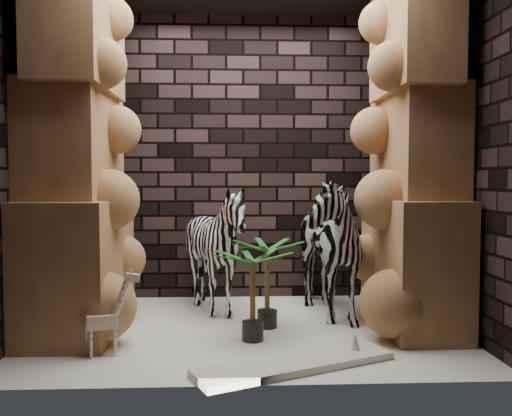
{
  "coord_description": "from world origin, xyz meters",
  "views": [
    {
      "loc": [
        -0.12,
        -4.45,
        1.26
      ],
      "look_at": [
        0.09,
        0.15,
        1.02
      ],
      "focal_mm": 37.35,
      "sensor_mm": 36.0,
      "label": 1
    }
  ],
  "objects_px": {
    "zebra_right": "(317,235)",
    "palm_back": "(253,295)",
    "zebra_left": "(216,256)",
    "giraffe_toy": "(102,312)",
    "surfboard": "(295,364)",
    "palm_front": "(267,283)"
  },
  "relations": [
    {
      "from": "zebra_left",
      "to": "surfboard",
      "type": "distance_m",
      "value": 1.66
    },
    {
      "from": "zebra_right",
      "to": "palm_back",
      "type": "xyz_separation_m",
      "value": [
        -0.63,
        -0.77,
        -0.39
      ]
    },
    {
      "from": "zebra_right",
      "to": "giraffe_toy",
      "type": "relative_size",
      "value": 2.37
    },
    {
      "from": "zebra_right",
      "to": "surfboard",
      "type": "xyz_separation_m",
      "value": [
        -0.36,
        -1.39,
        -0.73
      ]
    },
    {
      "from": "surfboard",
      "to": "palm_back",
      "type": "bearing_deg",
      "value": 88.75
    },
    {
      "from": "palm_front",
      "to": "surfboard",
      "type": "bearing_deg",
      "value": -82.73
    },
    {
      "from": "zebra_right",
      "to": "palm_back",
      "type": "bearing_deg",
      "value": -140.47
    },
    {
      "from": "zebra_right",
      "to": "palm_front",
      "type": "height_order",
      "value": "zebra_right"
    },
    {
      "from": "surfboard",
      "to": "zebra_right",
      "type": "bearing_deg",
      "value": 51.04
    },
    {
      "from": "zebra_left",
      "to": "palm_front",
      "type": "xyz_separation_m",
      "value": [
        0.45,
        -0.48,
        -0.16
      ]
    },
    {
      "from": "giraffe_toy",
      "to": "zebra_left",
      "type": "bearing_deg",
      "value": 39.92
    },
    {
      "from": "zebra_left",
      "to": "palm_back",
      "type": "relative_size",
      "value": 1.66
    },
    {
      "from": "giraffe_toy",
      "to": "surfboard",
      "type": "bearing_deg",
      "value": -28.87
    },
    {
      "from": "zebra_left",
      "to": "palm_back",
      "type": "xyz_separation_m",
      "value": [
        0.31,
        -0.85,
        -0.18
      ]
    },
    {
      "from": "giraffe_toy",
      "to": "palm_back",
      "type": "distance_m",
      "value": 1.14
    },
    {
      "from": "giraffe_toy",
      "to": "surfboard",
      "type": "height_order",
      "value": "giraffe_toy"
    },
    {
      "from": "zebra_right",
      "to": "zebra_left",
      "type": "height_order",
      "value": "zebra_right"
    },
    {
      "from": "palm_back",
      "to": "surfboard",
      "type": "relative_size",
      "value": 0.51
    },
    {
      "from": "palm_front",
      "to": "giraffe_toy",
      "type": "bearing_deg",
      "value": -150.8
    },
    {
      "from": "zebra_right",
      "to": "palm_front",
      "type": "relative_size",
      "value": 1.97
    },
    {
      "from": "zebra_right",
      "to": "zebra_left",
      "type": "relative_size",
      "value": 1.25
    },
    {
      "from": "zebra_left",
      "to": "palm_back",
      "type": "height_order",
      "value": "zebra_left"
    }
  ]
}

